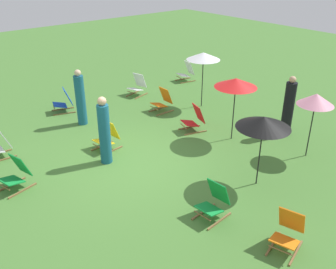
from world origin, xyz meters
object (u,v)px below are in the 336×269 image
(umbrella_2, at_px, (203,56))
(person_2, at_px, (104,132))
(deckchair_6, at_px, (186,72))
(deckchair_11, at_px, (288,232))
(umbrella_0, at_px, (264,122))
(person_0, at_px, (80,99))
(deckchair_0, at_px, (138,86))
(umbrella_1, at_px, (236,83))
(deckchair_9, at_px, (107,137))
(deckchair_2, at_px, (214,202))
(person_1, at_px, (288,108))
(deckchair_5, at_px, (194,119))
(deckchair_10, at_px, (162,101))
(deckchair_3, at_px, (64,102))
(deckchair_4, at_px, (16,174))
(umbrella_3, at_px, (316,100))

(umbrella_2, relative_size, person_2, 1.06)
(deckchair_6, distance_m, deckchair_11, 10.15)
(deckchair_6, height_order, umbrella_0, umbrella_0)
(person_2, bearing_deg, person_0, 86.73)
(deckchair_0, height_order, umbrella_1, umbrella_1)
(deckchair_9, bearing_deg, person_0, 165.11)
(umbrella_1, bearing_deg, umbrella_2, 155.20)
(deckchair_11, xyz_separation_m, umbrella_1, (-3.73, 2.66, 1.38))
(deckchair_2, bearing_deg, person_1, 101.88)
(deckchair_2, height_order, deckchair_5, same)
(person_2, bearing_deg, deckchair_5, 10.14)
(deckchair_10, relative_size, person_0, 0.46)
(deckchair_10, distance_m, umbrella_1, 3.28)
(deckchair_11, height_order, umbrella_0, umbrella_0)
(deckchair_10, bearing_deg, deckchair_3, -128.39)
(deckchair_9, relative_size, umbrella_1, 0.44)
(deckchair_4, bearing_deg, deckchair_9, 82.02)
(deckchair_3, xyz_separation_m, deckchair_11, (8.83, 0.23, 0.00))
(deckchair_3, height_order, person_0, person_0)
(deckchair_5, height_order, umbrella_0, umbrella_0)
(deckchair_4, bearing_deg, deckchair_5, 71.35)
(deckchair_5, height_order, umbrella_3, umbrella_3)
(deckchair_2, bearing_deg, umbrella_1, 120.93)
(umbrella_1, distance_m, umbrella_2, 2.69)
(deckchair_5, distance_m, umbrella_1, 1.84)
(umbrella_3, bearing_deg, deckchair_3, -152.54)
(deckchair_2, xyz_separation_m, person_1, (-1.36, 4.54, 0.50))
(deckchair_3, relative_size, person_0, 0.48)
(umbrella_0, bearing_deg, umbrella_1, 145.97)
(deckchair_9, distance_m, umbrella_1, 3.90)
(deckchair_5, bearing_deg, deckchair_3, -132.34)
(deckchair_2, bearing_deg, deckchair_6, 136.52)
(deckchair_4, xyz_separation_m, umbrella_3, (3.51, 6.63, 1.27))
(deckchair_0, relative_size, umbrella_2, 0.44)
(deckchair_10, relative_size, umbrella_3, 0.46)
(deckchair_2, xyz_separation_m, umbrella_1, (-2.19, 3.04, 1.38))
(umbrella_0, bearing_deg, person_0, -165.09)
(deckchair_3, height_order, umbrella_2, umbrella_2)
(deckchair_0, bearing_deg, person_0, -85.41)
(deckchair_6, xyz_separation_m, person_2, (3.71, -6.23, 0.51))
(deckchair_9, relative_size, person_1, 0.45)
(deckchair_9, bearing_deg, deckchair_6, 110.84)
(deckchair_11, bearing_deg, person_1, 108.92)
(deckchair_3, height_order, deckchair_5, same)
(deckchair_6, distance_m, umbrella_2, 3.25)
(person_2, bearing_deg, umbrella_2, 26.25)
(deckchair_5, height_order, person_1, person_1)
(deckchair_4, height_order, umbrella_2, umbrella_2)
(deckchair_4, bearing_deg, person_2, 67.71)
(umbrella_0, height_order, person_0, person_0)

